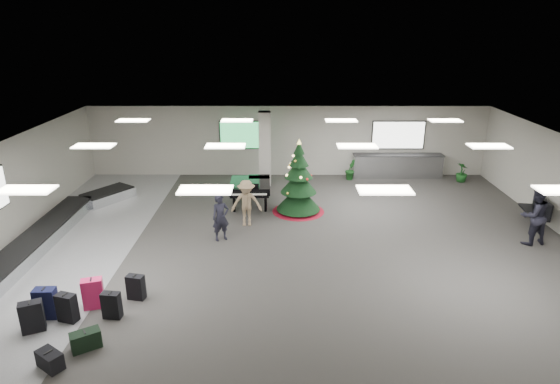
{
  "coord_description": "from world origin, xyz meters",
  "views": [
    {
      "loc": [
        -0.32,
        -13.81,
        6.61
      ],
      "look_at": [
        -0.34,
        1.0,
        1.3
      ],
      "focal_mm": 30.0,
      "sensor_mm": 36.0,
      "label": 1
    }
  ],
  "objects_px": {
    "traveler_a": "(221,218)",
    "grand_piano": "(250,186)",
    "baggage_carousel": "(48,235)",
    "pink_suitcase": "(93,293)",
    "traveler_bench": "(534,215)",
    "service_counter": "(397,166)",
    "potted_plant_right": "(462,172)",
    "bench": "(537,209)",
    "potted_plant_left": "(350,170)",
    "christmas_tree": "(299,187)",
    "traveler_b": "(246,203)"
  },
  "relations": [
    {
      "from": "traveler_a",
      "to": "grand_piano",
      "type": "bearing_deg",
      "value": 49.14
    },
    {
      "from": "baggage_carousel",
      "to": "pink_suitcase",
      "type": "relative_size",
      "value": 12.21
    },
    {
      "from": "traveler_bench",
      "to": "service_counter",
      "type": "bearing_deg",
      "value": -81.46
    },
    {
      "from": "traveler_bench",
      "to": "potted_plant_right",
      "type": "relative_size",
      "value": 2.22
    },
    {
      "from": "pink_suitcase",
      "to": "traveler_bench",
      "type": "relative_size",
      "value": 0.41
    },
    {
      "from": "traveler_a",
      "to": "bench",
      "type": "bearing_deg",
      "value": -20.17
    },
    {
      "from": "grand_piano",
      "to": "potted_plant_left",
      "type": "bearing_deg",
      "value": 35.43
    },
    {
      "from": "pink_suitcase",
      "to": "christmas_tree",
      "type": "bearing_deg",
      "value": 33.34
    },
    {
      "from": "service_counter",
      "to": "christmas_tree",
      "type": "distance_m",
      "value": 6.28
    },
    {
      "from": "christmas_tree",
      "to": "potted_plant_left",
      "type": "relative_size",
      "value": 3.04
    },
    {
      "from": "traveler_a",
      "to": "traveler_bench",
      "type": "height_order",
      "value": "traveler_bench"
    },
    {
      "from": "service_counter",
      "to": "traveler_bench",
      "type": "xyz_separation_m",
      "value": [
        2.64,
        -6.89,
        0.42
      ]
    },
    {
      "from": "baggage_carousel",
      "to": "grand_piano",
      "type": "bearing_deg",
      "value": 26.35
    },
    {
      "from": "potted_plant_left",
      "to": "traveler_b",
      "type": "bearing_deg",
      "value": -130.03
    },
    {
      "from": "grand_piano",
      "to": "traveler_b",
      "type": "height_order",
      "value": "traveler_b"
    },
    {
      "from": "service_counter",
      "to": "potted_plant_right",
      "type": "xyz_separation_m",
      "value": [
        2.72,
        -0.66,
        -0.11
      ]
    },
    {
      "from": "pink_suitcase",
      "to": "traveler_a",
      "type": "height_order",
      "value": "traveler_a"
    },
    {
      "from": "pink_suitcase",
      "to": "potted_plant_left",
      "type": "height_order",
      "value": "potted_plant_left"
    },
    {
      "from": "baggage_carousel",
      "to": "bench",
      "type": "height_order",
      "value": "bench"
    },
    {
      "from": "baggage_carousel",
      "to": "traveler_b",
      "type": "xyz_separation_m",
      "value": [
        6.34,
        1.29,
        0.61
      ]
    },
    {
      "from": "baggage_carousel",
      "to": "potted_plant_left",
      "type": "xyz_separation_m",
      "value": [
        10.66,
        6.42,
        0.24
      ]
    },
    {
      "from": "traveler_a",
      "to": "traveler_bench",
      "type": "bearing_deg",
      "value": -28.38
    },
    {
      "from": "christmas_tree",
      "to": "traveler_bench",
      "type": "xyz_separation_m",
      "value": [
        7.3,
        -2.71,
        0.01
      ]
    },
    {
      "from": "baggage_carousel",
      "to": "christmas_tree",
      "type": "relative_size",
      "value": 3.49
    },
    {
      "from": "traveler_bench",
      "to": "christmas_tree",
      "type": "bearing_deg",
      "value": -32.76
    },
    {
      "from": "baggage_carousel",
      "to": "service_counter",
      "type": "relative_size",
      "value": 2.4
    },
    {
      "from": "baggage_carousel",
      "to": "traveler_bench",
      "type": "height_order",
      "value": "traveler_bench"
    },
    {
      "from": "traveler_b",
      "to": "baggage_carousel",
      "type": "bearing_deg",
      "value": -171.85
    },
    {
      "from": "traveler_b",
      "to": "potted_plant_left",
      "type": "distance_m",
      "value": 6.72
    },
    {
      "from": "traveler_a",
      "to": "traveler_b",
      "type": "relative_size",
      "value": 0.95
    },
    {
      "from": "service_counter",
      "to": "traveler_a",
      "type": "xyz_separation_m",
      "value": [
        -7.25,
        -6.63,
        0.23
      ]
    },
    {
      "from": "christmas_tree",
      "to": "grand_piano",
      "type": "relative_size",
      "value": 1.41
    },
    {
      "from": "christmas_tree",
      "to": "grand_piano",
      "type": "distance_m",
      "value": 1.93
    },
    {
      "from": "potted_plant_left",
      "to": "traveler_a",
      "type": "bearing_deg",
      "value": -128.7
    },
    {
      "from": "bench",
      "to": "baggage_carousel",
      "type": "bearing_deg",
      "value": -166.77
    },
    {
      "from": "traveler_b",
      "to": "christmas_tree",
      "type": "bearing_deg",
      "value": 31.11
    },
    {
      "from": "christmas_tree",
      "to": "potted_plant_right",
      "type": "bearing_deg",
      "value": 25.57
    },
    {
      "from": "potted_plant_left",
      "to": "baggage_carousel",
      "type": "bearing_deg",
      "value": -148.91
    },
    {
      "from": "christmas_tree",
      "to": "traveler_a",
      "type": "xyz_separation_m",
      "value": [
        -2.59,
        -2.44,
        -0.18
      ]
    },
    {
      "from": "baggage_carousel",
      "to": "traveler_bench",
      "type": "xyz_separation_m",
      "value": [
        15.48,
        -0.16,
        0.75
      ]
    },
    {
      "from": "bench",
      "to": "traveler_a",
      "type": "xyz_separation_m",
      "value": [
        -10.86,
        -1.27,
        0.21
      ]
    },
    {
      "from": "baggage_carousel",
      "to": "christmas_tree",
      "type": "distance_m",
      "value": 8.6
    },
    {
      "from": "potted_plant_right",
      "to": "potted_plant_left",
      "type": "bearing_deg",
      "value": 175.96
    },
    {
      "from": "traveler_bench",
      "to": "potted_plant_left",
      "type": "height_order",
      "value": "traveler_bench"
    },
    {
      "from": "pink_suitcase",
      "to": "grand_piano",
      "type": "distance_m",
      "value": 7.74
    },
    {
      "from": "bench",
      "to": "potted_plant_right",
      "type": "relative_size",
      "value": 1.9
    },
    {
      "from": "grand_piano",
      "to": "traveler_a",
      "type": "xyz_separation_m",
      "value": [
        -0.76,
        -3.04,
        -0.01
      ]
    },
    {
      "from": "pink_suitcase",
      "to": "traveler_b",
      "type": "relative_size",
      "value": 0.49
    },
    {
      "from": "service_counter",
      "to": "potted_plant_right",
      "type": "bearing_deg",
      "value": -13.54
    },
    {
      "from": "pink_suitcase",
      "to": "christmas_tree",
      "type": "height_order",
      "value": "christmas_tree"
    }
  ]
}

